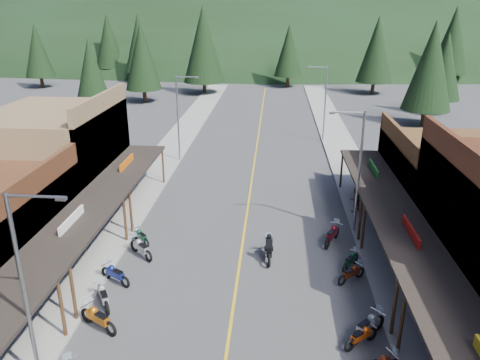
% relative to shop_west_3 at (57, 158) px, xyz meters
% --- Properties ---
extents(ground, '(220.00, 220.00, 0.00)m').
position_rel_shop_west_3_xyz_m(ground, '(13.78, -11.30, -3.52)').
color(ground, '#38383A').
rests_on(ground, ground).
extents(centerline, '(0.15, 90.00, 0.01)m').
position_rel_shop_west_3_xyz_m(centerline, '(13.78, 8.70, -3.51)').
color(centerline, gold).
rests_on(centerline, ground).
extents(sidewalk_west, '(3.40, 94.00, 0.15)m').
position_rel_shop_west_3_xyz_m(sidewalk_west, '(5.08, 8.70, -3.44)').
color(sidewalk_west, gray).
rests_on(sidewalk_west, ground).
extents(sidewalk_east, '(3.40, 94.00, 0.15)m').
position_rel_shop_west_3_xyz_m(sidewalk_east, '(22.48, 8.70, -3.44)').
color(sidewalk_east, gray).
rests_on(sidewalk_east, ground).
extents(shop_west_3, '(10.90, 10.20, 8.20)m').
position_rel_shop_west_3_xyz_m(shop_west_3, '(0.00, 0.00, 0.00)').
color(shop_west_3, brown).
rests_on(shop_west_3, ground).
extents(shop_east_3, '(10.90, 10.20, 6.20)m').
position_rel_shop_west_3_xyz_m(shop_east_3, '(27.54, 0.00, -0.99)').
color(shop_east_3, '#4C2D16').
rests_on(shop_east_3, ground).
extents(streetlight_0, '(2.16, 0.18, 8.00)m').
position_rel_shop_west_3_xyz_m(streetlight_0, '(6.83, -17.30, 0.94)').
color(streetlight_0, gray).
rests_on(streetlight_0, ground).
extents(streetlight_1, '(2.16, 0.18, 8.00)m').
position_rel_shop_west_3_xyz_m(streetlight_1, '(6.83, 10.70, 0.94)').
color(streetlight_1, gray).
rests_on(streetlight_1, ground).
extents(streetlight_2, '(2.16, 0.18, 8.00)m').
position_rel_shop_west_3_xyz_m(streetlight_2, '(20.74, -3.30, 0.94)').
color(streetlight_2, gray).
rests_on(streetlight_2, ground).
extents(streetlight_3, '(2.16, 0.18, 8.00)m').
position_rel_shop_west_3_xyz_m(streetlight_3, '(20.74, 18.70, 0.94)').
color(streetlight_3, gray).
rests_on(streetlight_3, ground).
extents(ridge_hill, '(310.00, 140.00, 60.00)m').
position_rel_shop_west_3_xyz_m(ridge_hill, '(13.78, 123.70, -3.52)').
color(ridge_hill, black).
rests_on(ridge_hill, ground).
extents(pine_0, '(5.04, 5.04, 11.00)m').
position_rel_shop_west_3_xyz_m(pine_0, '(-26.22, 50.70, 2.96)').
color(pine_0, black).
rests_on(pine_0, ground).
extents(pine_1, '(5.88, 5.88, 12.50)m').
position_rel_shop_west_3_xyz_m(pine_1, '(-10.22, 58.70, 3.72)').
color(pine_1, black).
rests_on(pine_1, ground).
extents(pine_2, '(6.72, 6.72, 14.00)m').
position_rel_shop_west_3_xyz_m(pine_2, '(3.78, 46.70, 4.47)').
color(pine_2, black).
rests_on(pine_2, ground).
extents(pine_3, '(5.04, 5.04, 11.00)m').
position_rel_shop_west_3_xyz_m(pine_3, '(17.78, 54.70, 2.96)').
color(pine_3, black).
rests_on(pine_3, ground).
extents(pine_4, '(5.88, 5.88, 12.50)m').
position_rel_shop_west_3_xyz_m(pine_4, '(31.78, 48.70, 3.72)').
color(pine_4, black).
rests_on(pine_4, ground).
extents(pine_5, '(6.72, 6.72, 14.00)m').
position_rel_shop_west_3_xyz_m(pine_5, '(47.78, 60.70, 4.47)').
color(pine_5, black).
rests_on(pine_5, ground).
extents(pine_7, '(5.88, 5.88, 12.50)m').
position_rel_shop_west_3_xyz_m(pine_7, '(-18.22, 64.70, 3.72)').
color(pine_7, black).
rests_on(pine_7, ground).
extents(pine_8, '(4.48, 4.48, 10.00)m').
position_rel_shop_west_3_xyz_m(pine_8, '(-8.22, 28.70, 2.46)').
color(pine_8, black).
rests_on(pine_8, ground).
extents(pine_9, '(4.93, 4.93, 10.80)m').
position_rel_shop_west_3_xyz_m(pine_9, '(37.78, 33.70, 2.86)').
color(pine_9, black).
rests_on(pine_9, ground).
extents(pine_10, '(5.38, 5.38, 11.60)m').
position_rel_shop_west_3_xyz_m(pine_10, '(-4.22, 38.70, 3.27)').
color(pine_10, black).
rests_on(pine_10, ground).
extents(pine_11, '(5.82, 5.82, 12.40)m').
position_rel_shop_west_3_xyz_m(pine_11, '(33.78, 26.70, 3.67)').
color(pine_11, black).
rests_on(pine_11, ground).
extents(bike_west_6, '(2.36, 1.83, 1.31)m').
position_rel_shop_west_3_xyz_m(bike_west_6, '(7.83, -14.02, -2.86)').
color(bike_west_6, '#AE590C').
rests_on(bike_west_6, ground).
extents(bike_west_7, '(1.76, 2.26, 1.25)m').
position_rel_shop_west_3_xyz_m(bike_west_7, '(7.46, -12.28, -2.89)').
color(bike_west_7, '#A1A2A6').
rests_on(bike_west_7, ground).
extents(bike_west_8, '(2.16, 1.70, 1.20)m').
position_rel_shop_west_3_xyz_m(bike_west_8, '(7.37, -10.26, -2.92)').
color(bike_west_8, navy).
rests_on(bike_west_8, ground).
extents(bike_west_9, '(2.12, 2.07, 1.27)m').
position_rel_shop_west_3_xyz_m(bike_west_9, '(7.98, -7.41, -2.88)').
color(bike_west_9, '#97979C').
rests_on(bike_west_9, ground).
extents(bike_west_10, '(1.72, 1.78, 1.06)m').
position_rel_shop_west_3_xyz_m(bike_west_10, '(7.53, -5.81, -2.99)').
color(bike_west_10, '#0E4628').
rests_on(bike_west_10, ground).
extents(bike_east_6, '(1.86, 1.63, 1.07)m').
position_rel_shop_west_3_xyz_m(bike_east_6, '(19.52, -14.25, -2.98)').
color(bike_east_6, '#C7450E').
rests_on(bike_east_6, ground).
extents(bike_east_7, '(2.19, 2.14, 1.31)m').
position_rel_shop_west_3_xyz_m(bike_east_7, '(19.89, -13.69, -2.86)').
color(bike_east_7, gray).
rests_on(bike_east_7, ground).
extents(bike_east_8, '(1.86, 1.66, 1.07)m').
position_rel_shop_west_3_xyz_m(bike_east_8, '(19.85, -9.17, -2.98)').
color(bike_east_8, maroon).
rests_on(bike_east_8, ground).
extents(bike_east_9, '(1.54, 1.90, 1.06)m').
position_rel_shop_west_3_xyz_m(bike_east_9, '(20.00, -7.82, -2.99)').
color(bike_east_9, '#0D4125').
rests_on(bike_east_9, ground).
extents(bike_east_10, '(1.70, 2.43, 1.33)m').
position_rel_shop_west_3_xyz_m(bike_east_10, '(19.29, -4.91, -2.86)').
color(bike_east_10, maroon).
rests_on(bike_east_10, ground).
extents(rider_on_bike, '(0.86, 2.34, 1.76)m').
position_rel_shop_west_3_xyz_m(rider_on_bike, '(15.44, -7.17, -2.82)').
color(rider_on_bike, black).
rests_on(rider_on_bike, ground).
extents(pedestrian_east_a, '(0.55, 0.70, 1.69)m').
position_rel_shop_west_3_xyz_m(pedestrian_east_a, '(22.38, -14.22, -2.52)').
color(pedestrian_east_a, '#241E2D').
rests_on(pedestrian_east_a, sidewalk_east).
extents(pedestrian_east_b, '(1.04, 0.95, 1.87)m').
position_rel_shop_west_3_xyz_m(pedestrian_east_b, '(21.35, -0.26, -2.44)').
color(pedestrian_east_b, brown).
rests_on(pedestrian_east_b, sidewalk_east).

